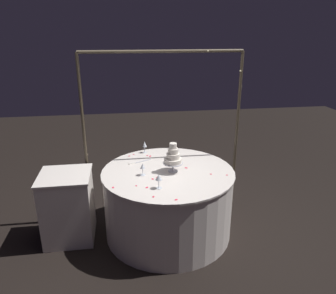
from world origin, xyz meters
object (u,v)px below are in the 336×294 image
Objects in this scene: side_table at (68,206)px; tiered_cake at (173,157)px; wine_glass_0 at (159,178)px; cake_knife at (139,162)px; wine_glass_1 at (145,145)px; decorative_arch at (163,114)px; wine_glass_2 at (143,167)px; main_table at (168,202)px.

tiered_cake is at bearing -4.00° from side_table.
cake_knife is at bearing 102.94° from wine_glass_0.
tiered_cake reaches higher than wine_glass_1.
decorative_arch is 7.44× the size of cake_knife.
wine_glass_0 is 0.54× the size of cake_knife.
wine_glass_2 is 0.49× the size of cake_knife.
tiered_cake is at bearing -83.12° from decorative_arch.
tiered_cake reaches higher than main_table.
tiered_cake is 2.44× the size of wine_glass_2.
decorative_arch is 0.72m from wine_glass_2.
decorative_arch is 0.65m from cake_knife.
main_table is at bearing -3.00° from side_table.
tiered_cake reaches higher than cake_knife.
side_table is at bearing 177.00° from main_table.
side_table is 0.99m from wine_glass_2.
side_table is 1.20m from wine_glass_0.
main_table is 1.14m from side_table.
side_table is 1.32m from tiered_cake.
wine_glass_2 is (0.85, -0.13, 0.50)m from side_table.
side_table is 5.32× the size of wine_glass_0.
side_table is at bearing 154.82° from wine_glass_0.
main_table is at bearing 69.36° from wine_glass_0.
main_table is at bearing 155.66° from tiered_cake.
decorative_arch is at bearing -44.23° from wine_glass_1.
decorative_arch is at bearing 16.69° from side_table.
wine_glass_2 is (-0.14, 0.33, -0.01)m from wine_glass_0.
wine_glass_2 is (-0.08, -0.68, -0.01)m from wine_glass_1.
wine_glass_1 is at bearing 83.70° from wine_glass_2.
decorative_arch is 1.04m from main_table.
wine_glass_2 is at bearing 112.10° from wine_glass_0.
tiered_cake reaches higher than side_table.
main_table is at bearing 13.80° from wine_glass_2.
tiered_cake is 0.35m from wine_glass_2.
wine_glass_2 is at bearing -172.14° from tiered_cake.
side_table is 5.25× the size of wine_glass_1.
wine_glass_1 is at bearing 109.22° from main_table.
cake_knife reaches higher than main_table.
wine_glass_1 reaches higher than wine_glass_2.
cake_knife is (-0.31, 0.30, 0.40)m from main_table.
tiered_cake is at bearing -67.29° from wine_glass_1.
tiered_cake is 0.51m from cake_knife.
tiered_cake is 1.20× the size of cake_knife.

